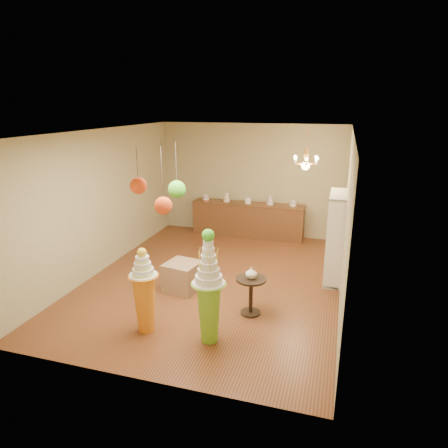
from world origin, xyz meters
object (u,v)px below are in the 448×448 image
(pedestal_orange, at_px, (145,297))
(round_table, at_px, (251,291))
(sideboard, at_px, (248,219))
(pedestal_green, at_px, (209,298))

(pedestal_orange, distance_m, round_table, 1.79)
(sideboard, height_order, round_table, sideboard)
(pedestal_green, relative_size, pedestal_orange, 1.28)
(pedestal_orange, distance_m, sideboard, 5.13)
(pedestal_orange, relative_size, round_table, 2.11)
(pedestal_orange, bearing_deg, sideboard, 84.98)
(round_table, bearing_deg, sideboard, 104.10)
(pedestal_green, height_order, pedestal_orange, pedestal_green)
(pedestal_green, relative_size, round_table, 2.70)
(pedestal_orange, height_order, round_table, pedestal_orange)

